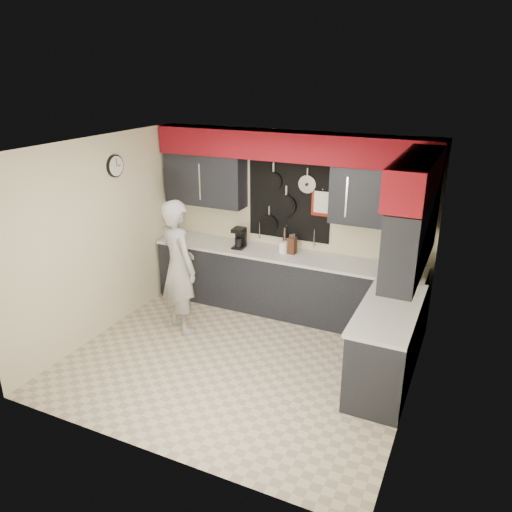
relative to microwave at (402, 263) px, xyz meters
The scene contains 10 objects.
ground 2.38m from the microwave, 139.72° to the right, with size 4.00×4.00×0.00m, color beige.
back_wall_assembly 1.89m from the microwave, behind, with size 4.00×0.36×2.60m.
right_wall_assembly 1.44m from the microwave, 78.53° to the right, with size 0.36×3.50×2.60m.
left_wall_assembly 3.88m from the microwave, 159.37° to the right, with size 0.05×3.50×2.60m.
base_cabinets 1.31m from the microwave, 167.66° to the right, with size 3.95×2.20×0.92m.
microwave is the anchor object (origin of this frame).
knife_block 1.53m from the microwave, behind, with size 0.11×0.11×0.23m, color #392012.
utensil_crock 1.65m from the microwave, behind, with size 0.13×0.13×0.16m, color white.
coffee_maker 2.30m from the microwave, behind, with size 0.18×0.21×0.30m.
person 2.88m from the microwave, 159.96° to the right, with size 0.67×0.44×1.83m, color #A2A2A0.
Camera 1 is at (2.42, -4.72, 3.39)m, focal length 35.00 mm.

